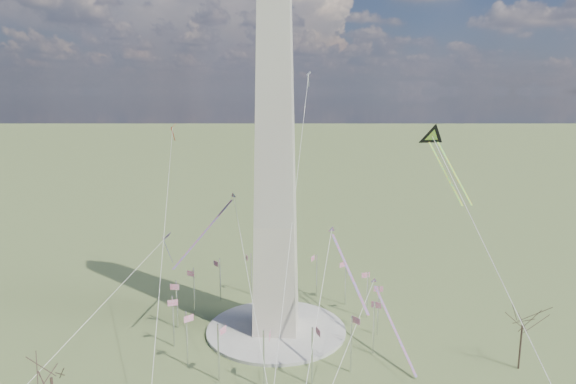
{
  "coord_description": "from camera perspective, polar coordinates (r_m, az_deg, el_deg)",
  "views": [
    {
      "loc": [
        12.38,
        -122.99,
        60.98
      ],
      "look_at": [
        3.07,
        0.0,
        36.82
      ],
      "focal_mm": 32.0,
      "sensor_mm": 36.0,
      "label": 1
    }
  ],
  "objects": [
    {
      "name": "ground",
      "position": [
        137.83,
        -1.32,
        -15.18
      ],
      "size": [
        2000.0,
        2000.0,
        0.0
      ],
      "primitive_type": "plane",
      "color": "#5A6331",
      "rests_on": "ground"
    },
    {
      "name": "plaza",
      "position": [
        137.66,
        -1.32,
        -15.03
      ],
      "size": [
        36.0,
        36.0,
        0.8
      ],
      "primitive_type": "cylinder",
      "color": "#B4B1A5",
      "rests_on": "ground"
    },
    {
      "name": "washington_monument",
      "position": [
        124.29,
        -1.42,
        5.06
      ],
      "size": [
        15.56,
        15.56,
        100.0
      ],
      "color": "beige",
      "rests_on": "plaza"
    },
    {
      "name": "flagpole_ring",
      "position": [
        134.77,
        -1.33,
        -12.4
      ],
      "size": [
        54.4,
        54.4,
        13.0
      ],
      "color": "silver",
      "rests_on": "ground"
    },
    {
      "name": "tree_near",
      "position": [
        127.37,
        24.62,
        -12.97
      ],
      "size": [
        9.0,
        9.0,
        15.75
      ],
      "color": "#48332B",
      "rests_on": "ground"
    },
    {
      "name": "tree_far",
      "position": [
        107.8,
        -24.86,
        -17.89
      ],
      "size": [
        8.49,
        8.49,
        14.86
      ],
      "color": "#48332B",
      "rests_on": "ground"
    },
    {
      "name": "kite_delta_black",
      "position": [
        131.42,
        15.93,
        5.55
      ],
      "size": [
        10.06,
        20.75,
        16.89
      ],
      "rotation": [
        0.0,
        0.0,
        3.4
      ],
      "color": "black",
      "rests_on": "ground"
    },
    {
      "name": "kite_diamond_purple",
      "position": [
        139.47,
        -13.29,
        -5.23
      ],
      "size": [
        2.06,
        2.93,
        8.62
      ],
      "rotation": [
        0.0,
        0.0,
        2.42
      ],
      "color": "#3C176A",
      "rests_on": "ground"
    },
    {
      "name": "kite_streamer_left",
      "position": [
        115.09,
        6.21,
        -7.37
      ],
      "size": [
        8.78,
        18.93,
        13.74
      ],
      "rotation": [
        0.0,
        0.0,
        3.53
      ],
      "color": "#F43426",
      "rests_on": "ground"
    },
    {
      "name": "kite_streamer_mid",
      "position": [
        131.18,
        -8.24,
        -3.12
      ],
      "size": [
        12.71,
        19.51,
        15.19
      ],
      "rotation": [
        0.0,
        0.0,
        2.59
      ],
      "color": "#F43426",
      "rests_on": "ground"
    },
    {
      "name": "kite_streamer_right",
      "position": [
        127.33,
        10.97,
        -12.96
      ],
      "size": [
        9.18,
        20.93,
        15.08
      ],
      "rotation": [
        0.0,
        0.0,
        3.51
      ],
      "color": "#F43426",
      "rests_on": "ground"
    },
    {
      "name": "kite_small_red",
      "position": [
        159.16,
        -12.68,
        6.9
      ],
      "size": [
        1.37,
        2.23,
        5.1
      ],
      "rotation": [
        0.0,
        0.0,
        2.74
      ],
      "color": "red",
      "rests_on": "ground"
    },
    {
      "name": "kite_small_white",
      "position": [
        173.63,
        2.3,
        12.85
      ],
      "size": [
        1.67,
        1.82,
        5.05
      ],
      "rotation": [
        0.0,
        0.0,
        3.04
      ],
      "color": "white",
      "rests_on": "ground"
    }
  ]
}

